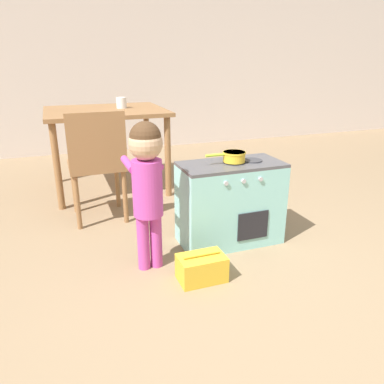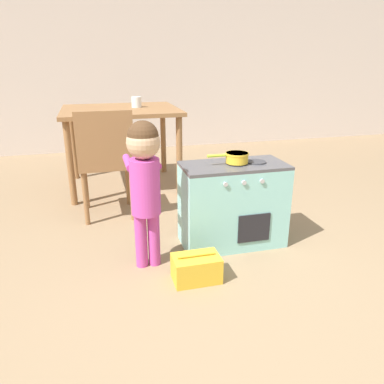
{
  "view_description": "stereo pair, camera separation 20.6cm",
  "coord_description": "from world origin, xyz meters",
  "views": [
    {
      "loc": [
        -0.88,
        -1.27,
        1.2
      ],
      "look_at": [
        -0.13,
        0.77,
        0.42
      ],
      "focal_mm": 35.0,
      "sensor_mm": 36.0,
      "label": 1
    },
    {
      "loc": [
        -0.69,
        -1.33,
        1.2
      ],
      "look_at": [
        -0.13,
        0.77,
        0.42
      ],
      "focal_mm": 35.0,
      "sensor_mm": 36.0,
      "label": 2
    }
  ],
  "objects": [
    {
      "name": "ground_plane",
      "position": [
        0.0,
        0.0,
        0.0
      ],
      "size": [
        16.0,
        16.0,
        0.0
      ],
      "primitive_type": "plane",
      "color": "#8E7556"
    },
    {
      "name": "wall_back",
      "position": [
        0.0,
        3.87,
        1.3
      ],
      "size": [
        10.0,
        0.06,
        2.6
      ],
      "color": "beige",
      "rests_on": "ground_plane"
    },
    {
      "name": "play_kitchen",
      "position": [
        0.17,
        0.83,
        0.28
      ],
      "size": [
        0.68,
        0.35,
        0.57
      ],
      "color": "#8CD1CC",
      "rests_on": "ground_plane"
    },
    {
      "name": "toy_pot",
      "position": [
        0.18,
        0.83,
        0.6
      ],
      "size": [
        0.27,
        0.15,
        0.07
      ],
      "color": "yellow",
      "rests_on": "play_kitchen"
    },
    {
      "name": "child_figure",
      "position": [
        -0.43,
        0.69,
        0.59
      ],
      "size": [
        0.2,
        0.35,
        0.88
      ],
      "color": "#BC429E",
      "rests_on": "ground_plane"
    },
    {
      "name": "toy_basket",
      "position": [
        -0.19,
        0.45,
        0.08
      ],
      "size": [
        0.27,
        0.17,
        0.17
      ],
      "color": "gold",
      "rests_on": "ground_plane"
    },
    {
      "name": "dining_table",
      "position": [
        -0.43,
        2.24,
        0.66
      ],
      "size": [
        1.06,
        0.9,
        0.76
      ],
      "color": "olive",
      "rests_on": "ground_plane"
    },
    {
      "name": "dining_chair_near",
      "position": [
        -0.61,
        1.5,
        0.46
      ],
      "size": [
        0.41,
        0.41,
        0.85
      ],
      "color": "olive",
      "rests_on": "ground_plane"
    },
    {
      "name": "cup_on_table",
      "position": [
        -0.27,
        2.28,
        0.81
      ],
      "size": [
        0.09,
        0.09,
        0.1
      ],
      "color": "white",
      "rests_on": "dining_table"
    }
  ]
}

